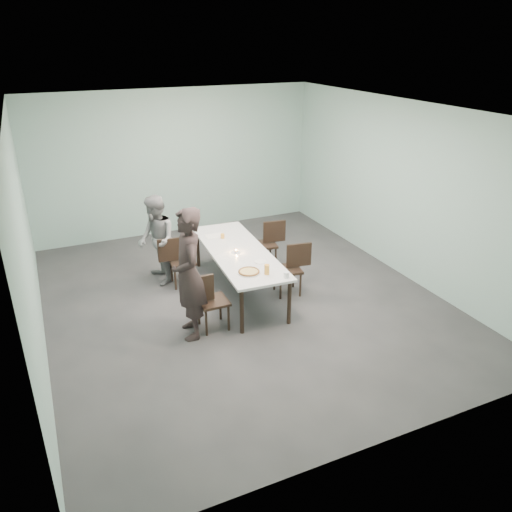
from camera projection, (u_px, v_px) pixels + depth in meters
name	position (u px, v px, depth m)	size (l,w,h in m)	color
ground	(242.00, 299.00, 8.15)	(7.00, 7.00, 0.00)	#333335
room_shell	(240.00, 178.00, 7.32)	(6.02, 7.02, 3.01)	#95BCB3
table	(238.00, 254.00, 8.11)	(1.06, 2.65, 0.75)	white
chair_near_left	(208.00, 298.00, 7.14)	(0.61, 0.42, 0.87)	black
chair_far_left	(178.00, 258.00, 8.42)	(0.63, 0.46, 0.87)	black
chair_near_right	(292.00, 265.00, 8.16)	(0.64, 0.48, 0.87)	black
chair_far_right	(268.00, 241.00, 9.13)	(0.64, 0.48, 0.87)	black
diner_near	(189.00, 274.00, 6.83)	(0.69, 0.45, 1.90)	black
diner_far	(157.00, 240.00, 8.42)	(0.75, 0.59, 1.55)	gray
pizza	(249.00, 272.00, 7.32)	(0.34, 0.34, 0.04)	white
side_plate	(260.00, 262.00, 7.68)	(0.18, 0.18, 0.01)	white
beer_glass	(267.00, 270.00, 7.26)	(0.08, 0.08, 0.15)	gold
water_tumbler	(286.00, 275.00, 7.16)	(0.08, 0.08, 0.09)	silver
tealight	(236.00, 251.00, 8.00)	(0.06, 0.06, 0.05)	silver
amber_tumbler	(223.00, 236.00, 8.56)	(0.07, 0.07, 0.08)	gold
menu	(214.00, 236.00, 8.67)	(0.30, 0.22, 0.01)	silver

